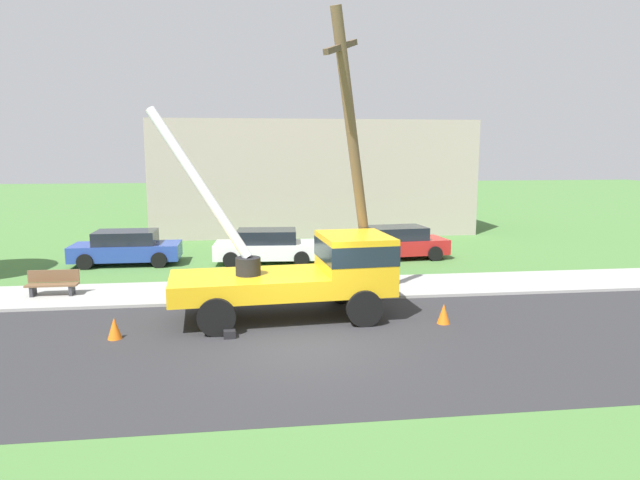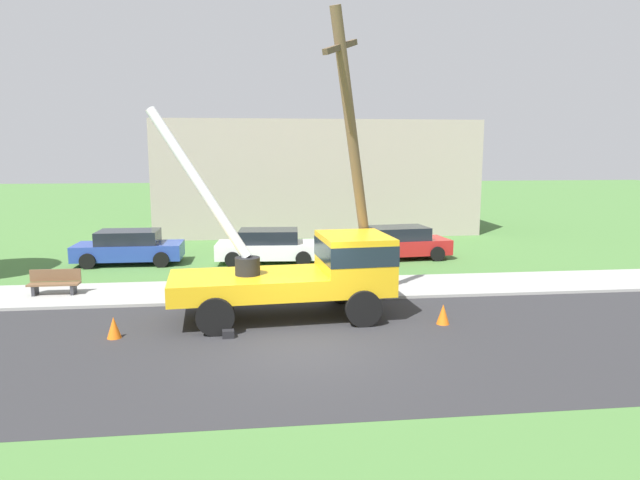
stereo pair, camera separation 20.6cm
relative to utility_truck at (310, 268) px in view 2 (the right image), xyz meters
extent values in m
plane|color=#477538|center=(-0.36, 9.49, -1.41)|extent=(120.00, 120.00, 0.00)
cube|color=#2B2B2D|center=(-0.36, -2.51, -1.40)|extent=(80.00, 8.07, 0.01)
cube|color=#9E9E99|center=(-0.36, 3.02, -1.36)|extent=(80.00, 3.00, 0.10)
cube|color=gold|center=(-1.80, -0.15, -0.38)|extent=(4.47, 2.72, 0.55)
cube|color=gold|center=(1.29, 0.08, 0.14)|extent=(2.08, 2.54, 1.60)
cube|color=#19232D|center=(1.29, 0.08, 0.49)|extent=(2.10, 2.56, 0.56)
cylinder|color=black|center=(-1.78, -0.15, 0.14)|extent=(0.70, 0.70, 0.50)
cylinder|color=silver|center=(-3.10, 0.40, 2.44)|extent=(2.97, 1.45, 4.26)
cube|color=black|center=(-2.28, -1.64, -1.31)|extent=(0.32, 0.32, 0.20)
cube|color=black|center=(-2.51, 1.25, -1.31)|extent=(0.32, 0.32, 0.20)
cylinder|color=black|center=(1.34, -1.12, -0.91)|extent=(1.00, 0.30, 1.00)
cylinder|color=black|center=(1.16, 1.28, -0.91)|extent=(1.00, 0.30, 1.00)
cylinder|color=black|center=(-2.61, -1.42, -0.91)|extent=(1.00, 0.30, 1.00)
cylinder|color=black|center=(-2.80, 0.97, -0.91)|extent=(1.00, 0.30, 1.00)
cylinder|color=brown|center=(1.49, 1.08, 2.90)|extent=(2.02, 2.52, 8.70)
cube|color=brown|center=(0.89, 0.28, 6.17)|extent=(1.20, 1.51, 0.68)
cone|color=orange|center=(3.57, -1.20, -1.13)|extent=(0.36, 0.36, 0.56)
cone|color=orange|center=(-5.18, -1.37, -1.13)|extent=(0.36, 0.36, 0.56)
cube|color=#263F99|center=(-6.85, 8.45, -0.86)|extent=(4.40, 1.81, 0.65)
cube|color=black|center=(-6.85, 8.45, -0.26)|extent=(2.47, 1.66, 0.55)
cylinder|color=black|center=(-5.40, 7.55, -1.09)|extent=(0.64, 0.22, 0.64)
cylinder|color=black|center=(-5.40, 9.35, -1.09)|extent=(0.64, 0.22, 0.64)
cylinder|color=black|center=(-8.30, 7.55, -1.09)|extent=(0.64, 0.22, 0.64)
cylinder|color=black|center=(-8.30, 9.35, -1.09)|extent=(0.64, 0.22, 0.64)
cube|color=silver|center=(-0.98, 8.03, -0.86)|extent=(4.52, 2.10, 0.65)
cube|color=black|center=(-0.98, 8.03, -0.26)|extent=(2.57, 1.82, 0.55)
cylinder|color=black|center=(0.40, 7.03, -1.09)|extent=(0.64, 0.22, 0.64)
cylinder|color=black|center=(0.53, 8.83, -1.09)|extent=(0.64, 0.22, 0.64)
cylinder|color=black|center=(-2.49, 7.24, -1.09)|extent=(0.64, 0.22, 0.64)
cylinder|color=black|center=(-2.37, 9.03, -1.09)|extent=(0.64, 0.22, 0.64)
cube|color=#B21E1E|center=(4.74, 8.26, -0.86)|extent=(4.55, 2.22, 0.65)
cube|color=black|center=(4.74, 8.26, -0.26)|extent=(2.61, 1.89, 0.55)
cylinder|color=black|center=(6.27, 7.51, -1.09)|extent=(0.64, 0.22, 0.64)
cylinder|color=black|center=(6.10, 9.30, -1.09)|extent=(0.64, 0.22, 0.64)
cylinder|color=black|center=(3.38, 7.23, -1.09)|extent=(0.64, 0.22, 0.64)
cylinder|color=black|center=(3.21, 9.02, -1.09)|extent=(0.64, 0.22, 0.64)
cube|color=brown|center=(-8.09, 3.02, -0.96)|extent=(1.60, 0.44, 0.06)
cube|color=brown|center=(-8.09, 3.22, -0.71)|extent=(1.60, 0.06, 0.40)
cube|color=#333338|center=(-8.69, 3.02, -1.18)|extent=(0.10, 0.40, 0.45)
cube|color=#333338|center=(-7.49, 3.02, -1.18)|extent=(0.10, 0.40, 0.45)
cube|color=#A5998C|center=(2.04, 17.47, 1.79)|extent=(18.00, 6.00, 6.40)
camera|label=1|loc=(-1.75, -15.69, 3.35)|focal=31.62mm
camera|label=2|loc=(-1.55, -15.72, 3.35)|focal=31.62mm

